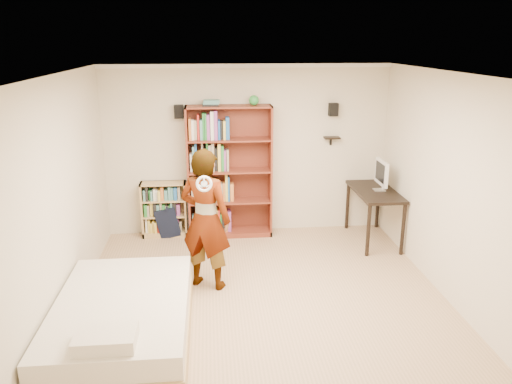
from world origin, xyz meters
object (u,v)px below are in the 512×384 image
Objects in this scene: daybed at (123,316)px; tall_bookshelf at (230,172)px; person at (206,220)px; low_bookshelf at (164,209)px; computer_desk at (373,216)px.

tall_bookshelf is at bearing 66.86° from daybed.
tall_bookshelf is 1.16× the size of person.
low_bookshelf is at bearing 86.29° from daybed.
daybed is (-3.47, -2.46, -0.10)m from computer_desk.
tall_bookshelf is 3.27m from daybed.
daybed is 1.59m from person.
computer_desk is 2.93m from person.
low_bookshelf is at bearing 170.91° from computer_desk.
daybed is at bearing -144.66° from computer_desk.
low_bookshelf reaches higher than daybed.
daybed is (-1.25, -2.93, -0.73)m from tall_bookshelf.
computer_desk reaches higher than daybed.
low_bookshelf is 1.97m from person.
person reaches higher than computer_desk.
low_bookshelf is 0.42× the size of daybed.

